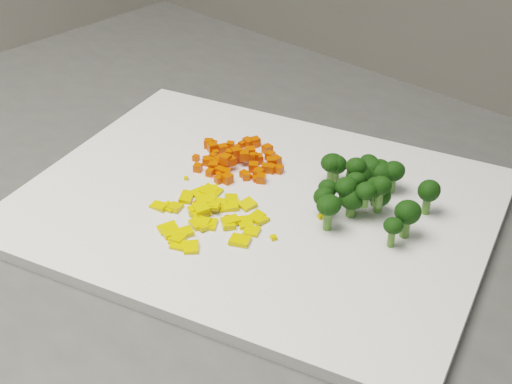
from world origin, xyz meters
The scene contains 134 objects.
cutting_board centered at (-0.18, -0.03, 0.91)m, with size 0.47×0.37×0.01m, color silver.
carrot_pile centered at (-0.23, 0.02, 0.93)m, with size 0.10×0.10×0.03m, color red, non-canonical shape.
pepper_pile centered at (-0.21, -0.08, 0.92)m, with size 0.12×0.12×0.02m, color gold, non-canonical shape.
broccoli_pile centered at (-0.07, 0.02, 0.94)m, with size 0.13×0.13×0.06m, color black, non-canonical shape.
carrot_cube_0 centered at (-0.26, 0.02, 0.92)m, with size 0.01×0.01×0.01m, color red.
carrot_cube_1 centered at (-0.22, 0.04, 0.92)m, with size 0.01×0.01×0.01m, color red.
carrot_cube_2 centered at (-0.24, 0.04, 0.92)m, with size 0.01×0.01×0.01m, color red.
carrot_cube_3 centered at (-0.21, 0.00, 0.92)m, with size 0.01×0.01×0.01m, color red.
carrot_cube_4 centered at (-0.24, 0.02, 0.92)m, with size 0.01×0.01×0.01m, color red.
carrot_cube_5 centered at (-0.21, 0.05, 0.92)m, with size 0.01×0.01×0.01m, color red.
carrot_cube_6 centered at (-0.19, 0.03, 0.92)m, with size 0.01×0.01×0.01m, color red.
carrot_cube_7 centered at (-0.25, 0.00, 0.92)m, with size 0.01×0.01×0.01m, color red.
carrot_cube_8 centered at (-0.25, 0.01, 0.92)m, with size 0.01×0.01×0.01m, color red.
carrot_cube_9 centered at (-0.22, 0.03, 0.92)m, with size 0.01×0.01×0.01m, color red.
carrot_cube_10 centered at (-0.25, 0.01, 0.92)m, with size 0.01×0.01×0.01m, color red.
carrot_cube_11 centered at (-0.20, 0.01, 0.92)m, with size 0.01×0.01×0.01m, color red.
carrot_cube_12 centered at (-0.22, 0.03, 0.92)m, with size 0.01×0.01×0.01m, color red.
carrot_cube_13 centered at (-0.23, 0.03, 0.92)m, with size 0.01×0.01×0.01m, color red.
carrot_cube_14 centered at (-0.24, -0.01, 0.92)m, with size 0.01×0.01×0.01m, color red.
carrot_cube_15 centered at (-0.23, 0.02, 0.92)m, with size 0.01×0.01×0.01m, color red.
carrot_cube_16 centered at (-0.24, 0.02, 0.93)m, with size 0.01×0.01×0.01m, color red.
carrot_cube_17 centered at (-0.25, -0.01, 0.92)m, with size 0.01×0.01×0.01m, color red.
carrot_cube_18 centered at (-0.22, 0.06, 0.92)m, with size 0.01×0.01×0.01m, color red.
carrot_cube_19 centered at (-0.23, -0.01, 0.92)m, with size 0.01×0.01×0.01m, color red.
carrot_cube_20 centered at (-0.20, 0.02, 0.92)m, with size 0.01×0.01×0.01m, color red.
carrot_cube_21 centered at (-0.23, 0.00, 0.92)m, with size 0.01×0.01×0.01m, color red.
carrot_cube_22 centered at (-0.26, 0.03, 0.92)m, with size 0.01×0.01×0.01m, color red.
carrot_cube_23 centered at (-0.25, 0.06, 0.92)m, with size 0.01×0.01×0.01m, color red.
carrot_cube_24 centered at (-0.24, 0.06, 0.92)m, with size 0.01×0.01×0.01m, color red.
carrot_cube_25 centered at (-0.24, 0.06, 0.92)m, with size 0.01×0.01×0.01m, color red.
carrot_cube_26 centered at (-0.23, 0.03, 0.92)m, with size 0.01×0.01×0.01m, color red.
carrot_cube_27 centered at (-0.23, -0.01, 0.92)m, with size 0.01×0.01×0.01m, color red.
carrot_cube_28 centered at (-0.24, 0.02, 0.92)m, with size 0.01×0.01×0.01m, color red.
carrot_cube_29 centered at (-0.28, 0.03, 0.92)m, with size 0.01×0.01×0.01m, color red.
carrot_cube_30 centered at (-0.27, 0.03, 0.92)m, with size 0.01×0.01×0.01m, color red.
carrot_cube_31 centered at (-0.24, 0.02, 0.92)m, with size 0.01×0.01×0.01m, color red.
carrot_cube_32 centered at (-0.25, 0.05, 0.92)m, with size 0.01×0.01×0.01m, color red.
carrot_cube_33 centered at (-0.26, 0.01, 0.92)m, with size 0.01×0.01×0.01m, color red.
carrot_cube_34 centered at (-0.22, -0.02, 0.92)m, with size 0.01×0.01×0.01m, color red.
carrot_cube_35 centered at (-0.24, 0.05, 0.92)m, with size 0.01×0.01×0.01m, color red.
carrot_cube_36 centered at (-0.28, 0.00, 0.92)m, with size 0.01×0.01×0.01m, color red.
carrot_cube_37 centered at (-0.24, 0.02, 0.92)m, with size 0.01×0.01×0.01m, color red.
carrot_cube_38 centered at (-0.25, 0.01, 0.92)m, with size 0.01×0.01×0.01m, color red.
carrot_cube_39 centered at (-0.26, 0.00, 0.92)m, with size 0.01×0.01×0.01m, color red.
carrot_cube_40 centered at (-0.22, 0.03, 0.92)m, with size 0.01×0.01×0.01m, color red.
carrot_cube_41 centered at (-0.28, 0.04, 0.92)m, with size 0.01×0.01×0.01m, color red.
carrot_cube_42 centered at (-0.26, -0.02, 0.92)m, with size 0.01×0.01×0.01m, color red.
carrot_cube_43 centered at (-0.19, 0.03, 0.92)m, with size 0.01×0.01×0.01m, color red.
carrot_cube_44 centered at (-0.23, 0.01, 0.92)m, with size 0.01×0.01×0.01m, color red.
carrot_cube_45 centered at (-0.24, 0.07, 0.92)m, with size 0.01×0.01×0.01m, color red.
carrot_cube_46 centered at (-0.22, 0.03, 0.92)m, with size 0.01×0.01×0.01m, color red.
carrot_cube_47 centered at (-0.19, 0.00, 0.92)m, with size 0.01×0.01×0.01m, color red.
carrot_cube_48 centered at (-0.20, 0.02, 0.92)m, with size 0.01×0.01×0.01m, color red.
carrot_cube_49 centered at (-0.23, -0.02, 0.92)m, with size 0.01×0.01×0.01m, color red.
carrot_cube_50 centered at (-0.21, 0.02, 0.92)m, with size 0.01×0.01×0.01m, color red.
carrot_cube_51 centered at (-0.26, 0.04, 0.92)m, with size 0.01×0.01×0.01m, color red.
carrot_cube_52 centered at (-0.24, 0.00, 0.93)m, with size 0.01×0.01×0.01m, color red.
carrot_cube_53 centered at (-0.20, 0.04, 0.92)m, with size 0.01×0.01×0.01m, color red.
carrot_cube_54 centered at (-0.24, -0.02, 0.92)m, with size 0.01×0.01×0.01m, color red.
carrot_cube_55 centered at (-0.25, 0.06, 0.92)m, with size 0.01×0.01×0.01m, color red.
carrot_cube_56 centered at (-0.26, 0.00, 0.92)m, with size 0.01×0.01×0.01m, color red.
carrot_cube_57 centered at (-0.21, 0.00, 0.92)m, with size 0.01×0.01×0.01m, color red.
carrot_cube_58 centered at (-0.20, 0.04, 0.92)m, with size 0.01×0.01×0.01m, color red.
pepper_chunk_0 centered at (-0.21, -0.08, 0.91)m, with size 0.02×0.02×0.00m, color gold.
pepper_chunk_1 centered at (-0.15, -0.08, 0.91)m, with size 0.01×0.01×0.00m, color gold.
pepper_chunk_2 centered at (-0.21, -0.08, 0.92)m, with size 0.01×0.02×0.01m, color gold.
pepper_chunk_3 centered at (-0.19, -0.13, 0.91)m, with size 0.01×0.02×0.00m, color gold.
pepper_chunk_4 centered at (-0.21, -0.07, 0.92)m, with size 0.02×0.01×0.00m, color gold.
pepper_chunk_5 centered at (-0.22, -0.04, 0.91)m, with size 0.02×0.02×0.00m, color gold.
pepper_chunk_6 centered at (-0.19, -0.05, 0.91)m, with size 0.02×0.01×0.00m, color gold.
pepper_chunk_7 centered at (-0.21, -0.06, 0.92)m, with size 0.02×0.01×0.01m, color gold.
pepper_chunk_8 centered at (-0.24, -0.09, 0.91)m, with size 0.01×0.01×0.00m, color gold.
pepper_chunk_9 centered at (-0.20, -0.13, 0.91)m, with size 0.01×0.02×0.00m, color gold.
pepper_chunk_10 centered at (-0.23, -0.04, 0.91)m, with size 0.02×0.01×0.00m, color gold.
pepper_chunk_11 centered at (-0.18, -0.08, 0.92)m, with size 0.02×0.02×0.01m, color gold.
pepper_chunk_12 centered at (-0.20, -0.13, 0.91)m, with size 0.01×0.01×0.00m, color gold.
pepper_chunk_13 centered at (-0.20, -0.10, 0.91)m, with size 0.02×0.01×0.00m, color gold.
pepper_chunk_14 centered at (-0.17, -0.08, 0.92)m, with size 0.02×0.01×0.00m, color gold.
pepper_chunk_15 centered at (-0.19, -0.09, 0.91)m, with size 0.02×0.01×0.00m, color gold.
pepper_chunk_16 centered at (-0.16, -0.07, 0.91)m, with size 0.02×0.01×0.00m, color gold.
pepper_chunk_17 centered at (-0.24, -0.09, 0.91)m, with size 0.01×0.01×0.00m, color gold.
pepper_chunk_18 centered at (-0.20, -0.07, 0.92)m, with size 0.02×0.01×0.00m, color gold.
pepper_chunk_19 centered at (-0.20, -0.12, 0.91)m, with size 0.02×0.01×0.00m, color gold.
pepper_chunk_20 centered at (-0.16, -0.06, 0.91)m, with size 0.02×0.01×0.00m, color gold.
pepper_chunk_21 centered at (-0.23, -0.05, 0.91)m, with size 0.02×0.02×0.00m, color gold.
pepper_chunk_22 centered at (-0.21, -0.08, 0.92)m, with size 0.02×0.01×0.01m, color gold.
pepper_chunk_23 centered at (-0.22, -0.12, 0.91)m, with size 0.02×0.01×0.00m, color gold.
pepper_chunk_24 centered at (-0.21, -0.08, 0.92)m, with size 0.02×0.01×0.00m, color gold.
pepper_chunk_25 centered at (-0.21, -0.06, 0.92)m, with size 0.01×0.02×0.00m, color gold.
pepper_chunk_26 centered at (-0.22, -0.06, 0.91)m, with size 0.01×0.01×0.00m, color gold.
pepper_chunk_27 centered at (-0.21, -0.07, 0.92)m, with size 0.01×0.01×0.00m, color gold.
pepper_chunk_28 centered at (-0.22, -0.06, 0.91)m, with size 0.01×0.02×0.00m, color gold.
pepper_chunk_29 centered at (-0.18, -0.13, 0.91)m, with size 0.01×0.02×0.00m, color gold.
pepper_chunk_30 centered at (-0.15, -0.10, 0.91)m, with size 0.02×0.02×0.00m, color gold.
pepper_chunk_31 centered at (-0.25, -0.09, 0.91)m, with size 0.02×0.01×0.00m, color gold.
pepper_chunk_32 centered at (-0.19, -0.06, 0.91)m, with size 0.02×0.01×0.00m, color gold.
pepper_chunk_33 centered at (-0.20, -0.09, 0.91)m, with size 0.02×0.01×0.00m, color gold.
pepper_chunk_34 centered at (-0.15, -0.06, 0.91)m, with size 0.01×0.02×0.00m, color gold.
pepper_chunk_35 centered at (-0.18, -0.04, 0.92)m, with size 0.01×0.02×0.01m, color gold.
pepper_chunk_36 centered at (-0.19, -0.10, 0.91)m, with size 0.01×0.02×0.00m, color gold.
pepper_chunk_37 centered at (-0.21, -0.12, 0.91)m, with size 0.02×0.02×0.00m, color gold.
pepper_chunk_38 centered at (-0.24, -0.07, 0.91)m, with size 0.02×0.01×0.00m, color gold.
broccoli_floret_0 centered at (-0.02, 0.05, 0.93)m, with size 0.03×0.03×0.04m, color black, non-canonical shape.
broccoli_floret_1 centered at (-0.11, 0.01, 0.93)m, with size 0.03×0.03×0.03m, color black, non-canonical shape.
broccoli_floret_2 centered at (-0.07, 0.06, 0.93)m, with size 0.03×0.03×0.03m, color black, non-canonical shape.
broccoli_floret_3 centered at (-0.07, 0.00, 0.94)m, with size 0.03×0.03×0.03m, color black, non-canonical shape.
broccoli_floret_4 centered at (-0.09, 0.06, 0.93)m, with size 0.03×0.03×0.04m, color black, non-canonical shape.
broccoli_floret_5 centered at (-0.08, 0.06, 0.93)m, with size 0.04×0.04×0.03m, color black, non-canonical shape.
broccoli_floret_6 centered at (-0.09, -0.03, 0.93)m, with size 0.03×0.03×0.04m, color black, non-canonical shape.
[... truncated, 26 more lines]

